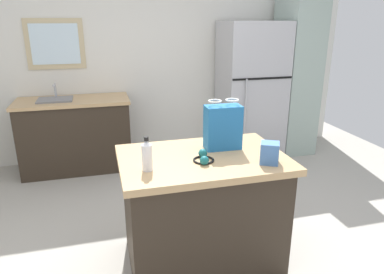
% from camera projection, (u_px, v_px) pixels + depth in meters
% --- Properties ---
extents(ground, '(6.54, 6.54, 0.00)m').
position_uv_depth(ground, '(206.00, 255.00, 2.89)').
color(ground, '#ADA89E').
extents(back_wall, '(5.45, 0.13, 2.54)m').
position_uv_depth(back_wall, '(152.00, 62.00, 4.74)').
color(back_wall, silver).
rests_on(back_wall, ground).
extents(kitchen_island, '(1.21, 0.82, 0.88)m').
position_uv_depth(kitchen_island, '(202.00, 209.00, 2.71)').
color(kitchen_island, '#33281E').
rests_on(kitchen_island, ground).
extents(refrigerator, '(0.82, 0.70, 1.80)m').
position_uv_depth(refrigerator, '(251.00, 91.00, 4.79)').
color(refrigerator, '#B7B7BC').
rests_on(refrigerator, ground).
extents(tall_cabinet, '(0.47, 0.63, 2.17)m').
position_uv_depth(tall_cabinet, '(296.00, 75.00, 4.90)').
color(tall_cabinet, '#9EB2A8').
rests_on(tall_cabinet, ground).
extents(sink_counter, '(1.33, 0.61, 1.09)m').
position_uv_depth(sink_counter, '(76.00, 134.00, 4.41)').
color(sink_counter, '#33281E').
rests_on(sink_counter, ground).
extents(shopping_bag, '(0.27, 0.15, 0.38)m').
position_uv_depth(shopping_bag, '(223.00, 127.00, 2.68)').
color(shopping_bag, '#236BAD').
rests_on(shopping_bag, kitchen_island).
extents(small_box, '(0.16, 0.16, 0.15)m').
position_uv_depth(small_box, '(270.00, 153.00, 2.43)').
color(small_box, '#4775B7').
rests_on(small_box, kitchen_island).
extents(bottle, '(0.07, 0.07, 0.23)m').
position_uv_depth(bottle, '(147.00, 156.00, 2.30)').
color(bottle, white).
rests_on(bottle, kitchen_island).
extents(ear_defenders, '(0.18, 0.20, 0.06)m').
position_uv_depth(ear_defenders, '(204.00, 158.00, 2.48)').
color(ear_defenders, black).
rests_on(ear_defenders, kitchen_island).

